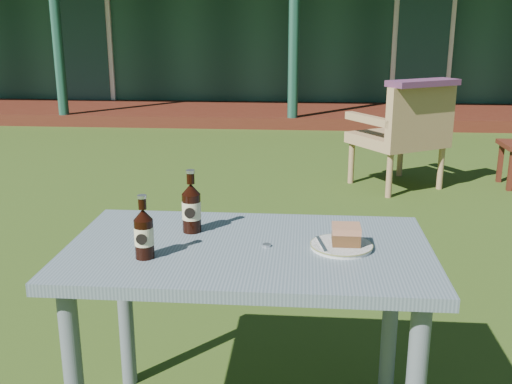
# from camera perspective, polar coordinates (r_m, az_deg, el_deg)

# --- Properties ---
(ground) EXTENTS (80.00, 80.00, 0.00)m
(ground) POSITION_cam_1_polar(r_m,az_deg,el_deg) (3.73, 1.66, -6.67)
(ground) COLOR #334916
(pavilion) EXTENTS (15.80, 8.30, 3.45)m
(pavilion) POSITION_cam_1_polar(r_m,az_deg,el_deg) (12.83, 4.11, 16.65)
(pavilion) COLOR #194233
(pavilion) RESTS_ON ground
(cafe_table) EXTENTS (1.20, 0.70, 0.72)m
(cafe_table) POSITION_cam_1_polar(r_m,az_deg,el_deg) (2.02, -0.71, -7.83)
(cafe_table) COLOR slate
(cafe_table) RESTS_ON ground
(plate) EXTENTS (0.20, 0.20, 0.01)m
(plate) POSITION_cam_1_polar(r_m,az_deg,el_deg) (1.98, 8.14, -5.10)
(plate) COLOR silver
(plate) RESTS_ON cafe_table
(cake_slice) EXTENTS (0.09, 0.09, 0.06)m
(cake_slice) POSITION_cam_1_polar(r_m,az_deg,el_deg) (1.98, 8.57, -4.01)
(cake_slice) COLOR #4E3119
(cake_slice) RESTS_ON plate
(fork) EXTENTS (0.04, 0.14, 0.00)m
(fork) POSITION_cam_1_polar(r_m,az_deg,el_deg) (1.97, 6.27, -4.95)
(fork) COLOR silver
(fork) RESTS_ON plate
(cola_bottle_near) EXTENTS (0.07, 0.07, 0.22)m
(cola_bottle_near) POSITION_cam_1_polar(r_m,az_deg,el_deg) (2.10, -6.17, -1.46)
(cola_bottle_near) COLOR black
(cola_bottle_near) RESTS_ON cafe_table
(cola_bottle_far) EXTENTS (0.06, 0.06, 0.20)m
(cola_bottle_far) POSITION_cam_1_polar(r_m,az_deg,el_deg) (1.89, -10.63, -3.86)
(cola_bottle_far) COLOR black
(cola_bottle_far) RESTS_ON cafe_table
(bottle_cap) EXTENTS (0.03, 0.03, 0.01)m
(bottle_cap) POSITION_cam_1_polar(r_m,az_deg,el_deg) (1.98, 1.02, -5.09)
(bottle_cap) COLOR silver
(bottle_cap) RESTS_ON cafe_table
(armchair_left) EXTENTS (0.92, 0.91, 0.92)m
(armchair_left) POSITION_cam_1_polar(r_m,az_deg,el_deg) (5.39, 13.96, 5.69)
(armchair_left) COLOR #A17B50
(armchair_left) RESTS_ON ground
(floral_throw) EXTENTS (0.65, 0.52, 0.05)m
(floral_throw) POSITION_cam_1_polar(r_m,az_deg,el_deg) (5.20, 15.65, 9.98)
(floral_throw) COLOR #542A49
(floral_throw) RESTS_ON armchair_left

